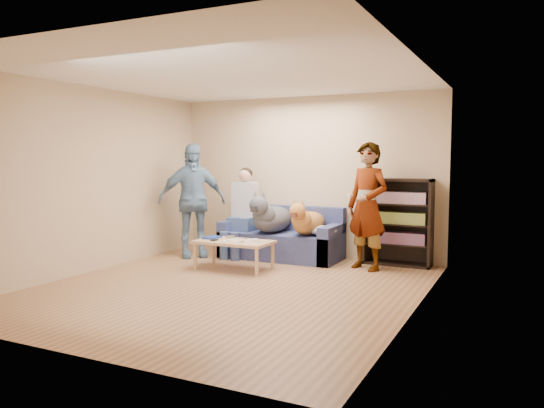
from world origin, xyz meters
The scene contains 27 objects.
ground centered at (0.00, 0.00, 0.00)m, with size 5.00×5.00×0.00m, color brown.
ceiling centered at (0.00, 0.00, 2.60)m, with size 5.00×5.00×0.00m, color white.
wall_back centered at (0.00, 2.50, 1.30)m, with size 4.50×4.50×0.00m, color tan.
wall_front centered at (0.00, -2.50, 1.30)m, with size 4.50×4.50×0.00m, color tan.
wall_left centered at (-2.25, 0.00, 1.30)m, with size 5.00×5.00×0.00m, color tan.
wall_right centered at (2.25, 0.00, 1.30)m, with size 5.00×5.00×0.00m, color tan.
blanket centered at (0.49, 1.96, 0.50)m, with size 0.44×0.37×0.15m, color #A4A3A8.
person_standing_right centered at (1.22, 1.81, 0.92)m, with size 0.67×0.44×1.83m, color gray.
person_standing_left centered at (-1.60, 1.54, 0.92)m, with size 1.08×0.45×1.84m, color #799DC2.
held_controller centered at (1.02, 1.61, 1.09)m, with size 0.04×0.12×0.03m, color white.
notebook_blue centered at (-0.90, 1.02, 0.43)m, with size 0.20×0.26×0.03m, color navy.
papers centered at (-0.45, 0.87, 0.43)m, with size 0.26×0.20×0.01m, color silver.
magazine centered at (-0.42, 0.89, 0.44)m, with size 0.22×0.17×0.01m, color #B9AE94.
camera_silver centered at (-0.62, 1.09, 0.45)m, with size 0.11×0.06×0.05m, color silver.
controller_a centered at (-0.22, 1.07, 0.43)m, with size 0.04×0.13×0.03m, color white.
controller_b centered at (-0.14, 0.99, 0.43)m, with size 0.09×0.06×0.03m, color silver.
headphone_cup_a centered at (-0.30, 0.95, 0.43)m, with size 0.07×0.07×0.02m, color white.
headphone_cup_b centered at (-0.30, 1.03, 0.43)m, with size 0.07×0.07×0.02m, color white.
pen_orange centered at (-0.52, 0.81, 0.42)m, with size 0.01×0.01×0.14m, color orange.
pen_black centered at (-0.38, 1.15, 0.42)m, with size 0.01×0.01×0.14m, color black.
wallet centered at (-0.75, 0.85, 0.43)m, with size 0.07×0.12×0.01m, color black.
sofa centered at (-0.25, 2.10, 0.28)m, with size 1.90×0.85×0.82m.
person_seated centered at (-0.91, 1.97, 0.77)m, with size 0.40×0.73×1.47m.
dog_gray centered at (-0.37, 1.90, 0.67)m, with size 0.48×1.28×0.69m.
dog_tan centered at (0.24, 1.92, 0.63)m, with size 0.41×1.16×0.59m.
coffee_table centered at (-0.50, 0.97, 0.37)m, with size 1.10×0.60×0.42m.
bookshelf centered at (1.55, 2.33, 0.68)m, with size 1.00×0.34×1.30m.
Camera 1 is at (3.28, -5.57, 1.61)m, focal length 35.00 mm.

